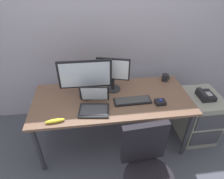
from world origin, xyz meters
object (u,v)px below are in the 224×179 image
Objects in this scene: office_chair at (146,176)px; trackball_mouse at (160,102)px; keyboard at (132,101)px; banana at (55,121)px; coffee_mug at (165,78)px; monitor_side at (113,72)px; laptop at (94,104)px; desk_phone at (205,95)px; file_cabinet at (198,116)px; monitor_main at (85,76)px.

office_chair reaches higher than trackball_mouse.
office_chair is at bearing -91.01° from keyboard.
coffee_mug is at bearing 24.28° from banana.
monitor_side is at bearing 124.11° from keyboard.
monitor_side is at bearing 144.54° from trackball_mouse.
trackball_mouse is (0.29, -0.07, 0.01)m from keyboard.
keyboard is at bearing 15.24° from banana.
laptop reaches higher than trackball_mouse.
trackball_mouse is at bearing -168.76° from desk_phone.
monitor_side is 1.19× the size of laptop.
desk_phone reaches higher than file_cabinet.
banana reaches higher than desk_phone.
monitor_main is at bearing 175.79° from file_cabinet.
keyboard reaches higher than desk_phone.
desk_phone is at bearing 4.64° from laptop.
desk_phone is (-0.01, -0.02, 0.35)m from file_cabinet.
office_chair is at bearing -140.06° from desk_phone.
office_chair is 1.25m from coffee_mug.
laptop is (-1.33, -0.12, 0.44)m from file_cabinet.
coffee_mug is (0.69, 0.11, -0.19)m from monitor_side.
monitor_side reaches higher than office_chair.
laptop is 1.81× the size of banana.
monitor_side is at bearing 168.58° from desk_phone.
file_cabinet is at bearing -4.21° from monitor_main.
banana is at bearing -142.31° from monitor_side.
coffee_mug is at bearing 64.19° from trackball_mouse.
desk_phone is 1.82× the size of trackball_mouse.
desk_phone is at bearing -40.00° from coffee_mug.
laptop is (-0.42, -0.06, 0.04)m from keyboard.
trackball_mouse is at bearing -115.81° from coffee_mug.
coffee_mug is (-0.40, 0.31, 0.43)m from file_cabinet.
trackball_mouse is 0.49m from coffee_mug.
monitor_side is 0.44m from laptop.
office_chair is (-0.92, -0.78, 0.09)m from file_cabinet.
file_cabinet is 5.78× the size of trackball_mouse.
file_cabinet is at bearing -10.50° from monitor_side.
desk_phone is 0.22× the size of office_chair.
laptop reaches higher than desk_phone.
trackball_mouse is (0.79, -0.24, -0.24)m from monitor_main.
coffee_mug is (1.00, 0.21, -0.22)m from monitor_main.
office_chair is 1.12m from monitor_side.
laptop is 1.03m from coffee_mug.
file_cabinet is 0.75m from trackball_mouse.
monitor_side is at bearing -171.11° from coffee_mug.
trackball_mouse is 0.58× the size of banana.
desk_phone is at bearing -116.78° from file_cabinet.
banana is at bearing -155.72° from coffee_mug.
banana is at bearing -172.23° from trackball_mouse.
office_chair is 8.36× the size of trackball_mouse.
banana is at bearing -164.76° from keyboard.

